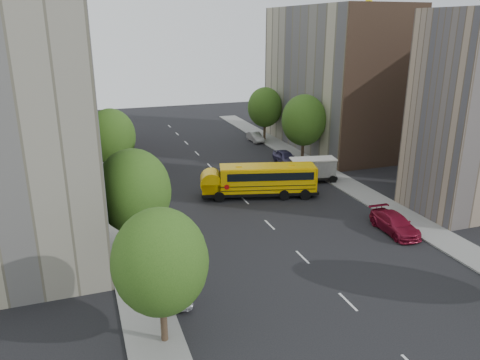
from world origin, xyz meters
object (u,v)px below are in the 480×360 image
street_tree_1 (134,191)px  street_tree_2 (111,136)px  street_tree_4 (304,120)px  parked_car_3 (395,224)px  street_tree_5 (265,107)px  parked_car_4 (285,157)px  parked_car_0 (175,285)px  school_bus (258,179)px  street_tree_0 (160,262)px  parked_car_5 (255,137)px  parked_car_1 (130,175)px  safari_truck (309,170)px

street_tree_1 → street_tree_2: (0.00, 18.00, -0.12)m
street_tree_4 → parked_car_3: size_ratio=1.58×
street_tree_2 → street_tree_1: bearing=-90.0°
street_tree_2 → street_tree_5: street_tree_2 is taller
street_tree_1 → street_tree_2: bearing=90.0°
street_tree_1 → parked_car_4: size_ratio=1.75×
parked_car_0 → street_tree_2: bearing=-82.7°
parked_car_0 → school_bus: bearing=-123.6°
street_tree_0 → parked_car_0: bearing=70.9°
parked_car_0 → parked_car_5: 40.26m
parked_car_1 → parked_car_5: size_ratio=1.21×
street_tree_2 → safari_truck: bearing=-19.9°
street_tree_5 → school_bus: street_tree_5 is taller
street_tree_0 → street_tree_1: bearing=90.0°
street_tree_4 → parked_car_4: (-2.20, 0.05, -4.31)m
street_tree_1 → parked_car_3: street_tree_1 is taller
street_tree_0 → parked_car_1: size_ratio=1.54×
parked_car_0 → parked_car_1: bearing=-86.3°
street_tree_5 → safari_truck: 19.44m
street_tree_0 → street_tree_1: size_ratio=0.94×
street_tree_0 → school_bus: street_tree_0 is taller
street_tree_4 → parked_car_3: street_tree_4 is taller
street_tree_1 → school_bus: street_tree_1 is taller
street_tree_0 → street_tree_4: street_tree_4 is taller
street_tree_1 → street_tree_5: size_ratio=1.05×
street_tree_5 → parked_car_3: bearing=-93.9°
street_tree_2 → parked_car_3: size_ratio=1.51×
street_tree_4 → school_bus: (-9.39, -9.36, -3.33)m
street_tree_2 → street_tree_4: (22.00, 0.00, 0.25)m
street_tree_5 → parked_car_1: (-20.48, -13.11, -3.91)m
street_tree_0 → school_bus: 22.69m
street_tree_0 → parked_car_0: 5.80m
street_tree_1 → street_tree_5: street_tree_1 is taller
parked_car_1 → parked_car_5: (18.90, 12.65, -0.14)m
school_bus → parked_car_3: size_ratio=2.22×
street_tree_0 → parked_car_0: (1.40, 4.05, -3.90)m
street_tree_0 → street_tree_2: street_tree_2 is taller
parked_car_3 → parked_car_1: bearing=135.9°
street_tree_5 → street_tree_0: bearing=-118.8°
street_tree_4 → parked_car_3: bearing=-96.1°
street_tree_2 → school_bus: size_ratio=0.68×
street_tree_2 → street_tree_5: (22.00, 12.00, -0.12)m
parked_car_1 → parked_car_4: bearing=-171.4°
safari_truck → parked_car_3: bearing=-77.0°
street_tree_5 → parked_car_1: bearing=-147.4°
school_bus → safari_truck: (6.61, 2.41, -0.42)m
street_tree_5 → parked_car_5: street_tree_5 is taller
safari_truck → parked_car_1: bearing=172.3°
street_tree_2 → street_tree_5: bearing=28.6°
safari_truck → parked_car_0: size_ratio=1.42×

